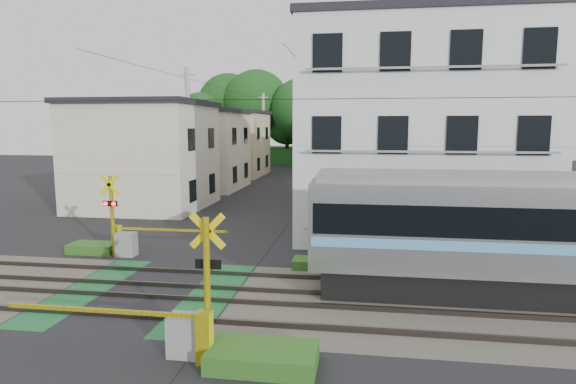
% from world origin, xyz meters
% --- Properties ---
extents(ground, '(120.00, 120.00, 0.00)m').
position_xyz_m(ground, '(0.00, 0.00, 0.00)').
color(ground, black).
extents(track_bed, '(120.00, 120.00, 0.14)m').
position_xyz_m(track_bed, '(0.00, 0.00, 0.04)').
color(track_bed, '#47423A').
rests_on(track_bed, ground).
extents(crossing_signal_near, '(4.74, 0.65, 3.09)m').
position_xyz_m(crossing_signal_near, '(2.59, -3.65, 0.71)').
color(crossing_signal_near, yellow).
rests_on(crossing_signal_near, ground).
extents(crossing_signal_far, '(4.74, 0.65, 3.09)m').
position_xyz_m(crossing_signal_far, '(-2.59, 3.65, 0.71)').
color(crossing_signal_far, yellow).
rests_on(crossing_signal_far, ground).
extents(apartment_block, '(10.20, 8.36, 9.30)m').
position_xyz_m(apartment_block, '(8.50, 9.49, 4.66)').
color(apartment_block, silver).
rests_on(apartment_block, ground).
extents(houses_row, '(22.07, 31.35, 6.80)m').
position_xyz_m(houses_row, '(0.25, 25.92, 3.24)').
color(houses_row, beige).
rests_on(houses_row, ground).
extents(tree_hill, '(40.00, 13.21, 11.86)m').
position_xyz_m(tree_hill, '(-0.67, 48.19, 5.75)').
color(tree_hill, '#184517').
rests_on(tree_hill, ground).
extents(catenary, '(60.00, 5.04, 7.00)m').
position_xyz_m(catenary, '(6.00, 0.03, 3.70)').
color(catenary, '#2D2D33').
rests_on(catenary, ground).
extents(utility_poles, '(7.90, 42.00, 8.00)m').
position_xyz_m(utility_poles, '(-1.05, 23.01, 4.08)').
color(utility_poles, '#A5A5A0').
rests_on(utility_poles, ground).
extents(pedestrian, '(0.64, 0.48, 1.58)m').
position_xyz_m(pedestrian, '(1.03, 27.14, 0.79)').
color(pedestrian, black).
rests_on(pedestrian, ground).
extents(weed_patches, '(10.25, 8.80, 0.40)m').
position_xyz_m(weed_patches, '(1.76, -0.09, 0.18)').
color(weed_patches, '#2D5E1E').
rests_on(weed_patches, ground).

